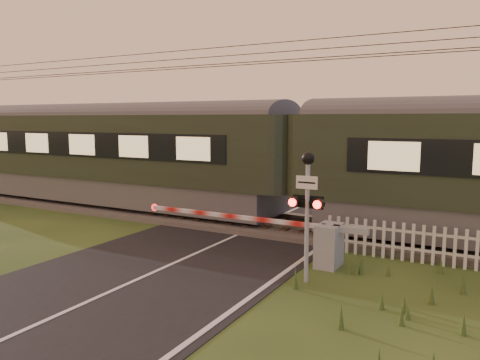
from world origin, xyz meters
The scene contains 8 objects.
ground centered at (0.00, 0.00, 0.00)m, with size 160.00×160.00×0.00m, color #233A16.
road centered at (0.02, -0.23, 0.01)m, with size 6.00×140.00×0.03m.
track_bed centered at (0.00, 6.50, 0.07)m, with size 140.00×3.40×0.39m.
overhead_wires centered at (0.00, 6.50, 5.72)m, with size 120.00×0.62×0.62m.
train centered at (1.43, 6.50, 2.26)m, with size 42.48×2.93×3.96m.
boom_gate centered at (3.20, 3.24, 0.60)m, with size 6.55×0.82×1.10m.
crossing_signal centered at (3.41, 1.90, 2.02)m, with size 0.75×0.33×2.94m.
picket_fence centered at (5.03, 4.60, 0.51)m, with size 4.16×0.08×1.00m.
Camera 1 is at (6.98, -7.72, 3.66)m, focal length 35.00 mm.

